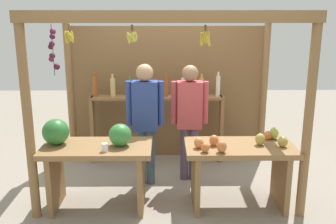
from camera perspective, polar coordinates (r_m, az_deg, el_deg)
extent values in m
plane|color=gray|center=(5.30, -0.02, -9.95)|extent=(12.00, 12.00, 0.00)
cylinder|color=olive|center=(4.28, -19.85, -1.16)|extent=(0.10, 0.10, 2.21)
cylinder|color=olive|center=(4.31, 19.91, -1.04)|extent=(0.10, 0.10, 2.21)
cylinder|color=olive|center=(6.01, -14.20, 3.69)|extent=(0.10, 0.10, 2.21)
cylinder|color=olive|center=(6.03, 13.92, 3.75)|extent=(0.10, 0.10, 2.21)
cube|color=olive|center=(3.88, 0.12, 13.84)|extent=(3.02, 0.12, 0.12)
cube|color=olive|center=(5.01, -17.45, 13.40)|extent=(0.12, 1.95, 0.12)
cube|color=olive|center=(5.04, 17.30, 13.41)|extent=(0.12, 1.95, 0.12)
cube|color=brown|center=(5.88, -0.11, 2.82)|extent=(2.92, 0.04, 1.99)
cylinder|color=brown|center=(3.96, 5.52, 12.20)|extent=(0.02, 0.02, 0.06)
ellipsoid|color=gold|center=(3.97, 5.90, 10.84)|extent=(0.04, 0.05, 0.12)
ellipsoid|color=gold|center=(3.99, 5.77, 10.71)|extent=(0.07, 0.07, 0.13)
ellipsoid|color=gold|center=(4.00, 5.34, 10.74)|extent=(0.06, 0.04, 0.12)
ellipsoid|color=gold|center=(3.98, 4.99, 10.45)|extent=(0.05, 0.06, 0.13)
ellipsoid|color=gold|center=(3.95, 5.00, 10.77)|extent=(0.04, 0.06, 0.13)
ellipsoid|color=gold|center=(3.94, 5.43, 10.82)|extent=(0.05, 0.04, 0.12)
ellipsoid|color=gold|center=(3.94, 5.92, 10.30)|extent=(0.07, 0.07, 0.13)
cylinder|color=brown|center=(4.19, -14.34, 11.96)|extent=(0.02, 0.02, 0.06)
ellipsoid|color=gold|center=(4.19, -13.91, 10.77)|extent=(0.04, 0.05, 0.11)
ellipsoid|color=gold|center=(4.21, -13.99, 10.64)|extent=(0.06, 0.06, 0.12)
ellipsoid|color=gold|center=(4.23, -14.09, 10.68)|extent=(0.07, 0.04, 0.11)
ellipsoid|color=gold|center=(4.22, -14.41, 10.39)|extent=(0.05, 0.05, 0.11)
ellipsoid|color=gold|center=(4.21, -14.67, 10.45)|extent=(0.04, 0.06, 0.11)
ellipsoid|color=gold|center=(4.18, -14.72, 10.73)|extent=(0.05, 0.05, 0.11)
ellipsoid|color=gold|center=(4.16, -14.33, 10.78)|extent=(0.06, 0.04, 0.11)
ellipsoid|color=gold|center=(4.17, -14.00, 10.47)|extent=(0.07, 0.07, 0.12)
cylinder|color=brown|center=(3.97, -5.29, 12.21)|extent=(0.02, 0.02, 0.06)
ellipsoid|color=#D1CC4C|center=(3.98, -4.79, 10.91)|extent=(0.04, 0.06, 0.11)
ellipsoid|color=#D1CC4C|center=(4.01, -5.14, 10.88)|extent=(0.05, 0.04, 0.11)
ellipsoid|color=#D1CC4C|center=(4.00, -5.60, 10.66)|extent=(0.05, 0.07, 0.11)
ellipsoid|color=#D1CC4C|center=(3.96, -5.80, 10.86)|extent=(0.06, 0.06, 0.11)
ellipsoid|color=#D1CC4C|center=(3.96, -5.16, 10.88)|extent=(0.07, 0.05, 0.11)
cylinder|color=#4C422D|center=(4.40, -16.53, 8.71)|extent=(0.01, 0.01, 0.55)
sphere|color=#601E42|center=(4.40, -16.54, 11.27)|extent=(0.07, 0.07, 0.07)
sphere|color=#47142D|center=(4.37, -16.60, 10.58)|extent=(0.06, 0.06, 0.06)
sphere|color=#511938|center=(4.42, -16.66, 9.54)|extent=(0.06, 0.06, 0.06)
sphere|color=#47142D|center=(4.41, -16.82, 9.14)|extent=(0.06, 0.06, 0.06)
sphere|color=#511938|center=(4.43, -16.62, 7.91)|extent=(0.06, 0.06, 0.06)
sphere|color=#601E42|center=(4.42, -16.75, 7.42)|extent=(0.06, 0.06, 0.06)
sphere|color=#47142D|center=(4.43, -16.00, 6.42)|extent=(0.07, 0.07, 0.07)
cube|color=olive|center=(4.45, -10.38, -5.24)|extent=(1.23, 0.64, 0.06)
cube|color=olive|center=(4.69, -16.17, -9.40)|extent=(0.06, 0.58, 0.68)
cube|color=olive|center=(4.53, -3.95, -9.71)|extent=(0.06, 0.58, 0.68)
ellipsoid|color=#38843D|center=(4.36, -7.03, -3.36)|extent=(0.34, 0.34, 0.25)
ellipsoid|color=#2D7533|center=(4.54, -16.15, -2.81)|extent=(0.40, 0.40, 0.29)
cylinder|color=white|center=(4.23, -9.26, -5.14)|extent=(0.07, 0.07, 0.09)
cube|color=olive|center=(4.46, 10.48, -5.17)|extent=(1.23, 0.64, 0.06)
cube|color=olive|center=(4.54, 4.08, -9.67)|extent=(0.06, 0.58, 0.68)
cube|color=olive|center=(4.72, 16.20, -9.26)|extent=(0.06, 0.58, 0.68)
ellipsoid|color=#A8B24C|center=(4.72, 15.28, -3.03)|extent=(0.15, 0.15, 0.14)
ellipsoid|color=#CC7038|center=(4.17, 5.49, -5.22)|extent=(0.11, 0.11, 0.11)
ellipsoid|color=#E07F47|center=(4.28, 4.54, -4.53)|extent=(0.15, 0.15, 0.12)
ellipsoid|color=#CC7038|center=(4.37, 6.75, -4.15)|extent=(0.14, 0.14, 0.13)
ellipsoid|color=#CC7038|center=(4.69, 14.42, -3.35)|extent=(0.11, 0.11, 0.10)
ellipsoid|color=#B79E47|center=(4.49, 16.48, -4.19)|extent=(0.13, 0.13, 0.12)
ellipsoid|color=#CC7038|center=(4.18, 7.90, -5.07)|extent=(0.15, 0.15, 0.13)
ellipsoid|color=#B79E47|center=(4.48, 13.36, -3.92)|extent=(0.15, 0.15, 0.14)
cube|color=olive|center=(5.86, -10.94, -2.51)|extent=(0.05, 0.20, 1.00)
cube|color=olive|center=(5.83, 7.77, -2.48)|extent=(0.05, 0.20, 1.00)
cube|color=olive|center=(5.64, -1.65, 2.13)|extent=(1.90, 0.22, 0.04)
cylinder|color=#994C1E|center=(5.69, -10.68, 3.72)|extent=(0.08, 0.08, 0.29)
cylinder|color=#994C1E|center=(5.66, -10.76, 5.48)|extent=(0.03, 0.03, 0.06)
cylinder|color=#D8B266|center=(5.66, -8.10, 3.61)|extent=(0.07, 0.07, 0.27)
cylinder|color=#D8B266|center=(5.63, -8.16, 5.24)|extent=(0.03, 0.03, 0.06)
cylinder|color=#338C4C|center=(5.63, -5.55, 3.42)|extent=(0.07, 0.07, 0.22)
cylinder|color=#338C4C|center=(5.61, -5.59, 4.84)|extent=(0.03, 0.03, 0.06)
cylinder|color=gold|center=(5.62, -2.88, 3.43)|extent=(0.06, 0.06, 0.22)
cylinder|color=gold|center=(5.59, -2.89, 4.84)|extent=(0.03, 0.03, 0.06)
cylinder|color=#994C1E|center=(5.61, -0.35, 3.64)|extent=(0.07, 0.07, 0.26)
cylinder|color=#994C1E|center=(5.58, -0.35, 5.26)|extent=(0.03, 0.03, 0.06)
cylinder|color=silver|center=(5.62, 2.26, 3.65)|extent=(0.07, 0.07, 0.26)
cylinder|color=silver|center=(5.59, 2.27, 5.29)|extent=(0.03, 0.03, 0.06)
cylinder|color=gold|center=(5.64, 4.91, 3.66)|extent=(0.07, 0.07, 0.27)
cylinder|color=gold|center=(5.61, 4.95, 5.30)|extent=(0.03, 0.03, 0.06)
cylinder|color=silver|center=(5.66, 7.35, 3.80)|extent=(0.06, 0.06, 0.30)
cylinder|color=silver|center=(5.63, 7.41, 5.58)|extent=(0.03, 0.03, 0.06)
cylinder|color=#3D555F|center=(5.08, -3.95, -6.57)|extent=(0.11, 0.11, 0.74)
cylinder|color=#3D555F|center=(5.07, -2.59, -6.57)|extent=(0.11, 0.11, 0.74)
cube|color=#2D428C|center=(4.87, -3.38, 0.92)|extent=(0.32, 0.19, 0.62)
cylinder|color=#2D428C|center=(4.88, -5.74, 1.27)|extent=(0.08, 0.08, 0.56)
cylinder|color=#2D428C|center=(4.86, -1.03, 1.29)|extent=(0.08, 0.08, 0.56)
sphere|color=tan|center=(4.79, -3.46, 5.79)|extent=(0.21, 0.21, 0.21)
cylinder|color=#504358|center=(5.20, 2.42, -6.11)|extent=(0.11, 0.11, 0.72)
cylinder|color=#504358|center=(5.21, 3.75, -6.10)|extent=(0.11, 0.11, 0.72)
cube|color=#BF474C|center=(5.01, 3.19, 1.05)|extent=(0.32, 0.19, 0.61)
cylinder|color=#BF474C|center=(4.99, 0.90, 1.39)|extent=(0.08, 0.08, 0.55)
cylinder|color=#BF474C|center=(5.02, 5.48, 1.40)|extent=(0.08, 0.08, 0.55)
sphere|color=#997051|center=(4.92, 3.26, 5.70)|extent=(0.21, 0.21, 0.21)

